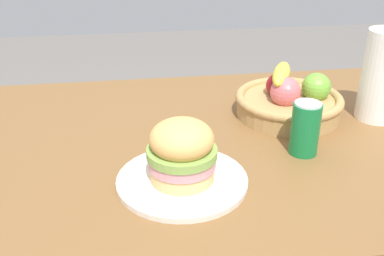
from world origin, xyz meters
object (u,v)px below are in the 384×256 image
object	(u,v)px
fruit_basket	(289,100)
paper_towel_roll	(383,76)
sandwich	(182,151)
plate	(182,180)
soda_can	(305,128)

from	to	relation	value
fruit_basket	paper_towel_roll	distance (m)	0.25
sandwich	paper_towel_roll	world-z (taller)	paper_towel_roll
plate	paper_towel_roll	bearing A→B (deg)	23.51
fruit_basket	paper_towel_roll	size ratio (longest dim) A/B	1.21
plate	sandwich	size ratio (longest dim) A/B	1.90
soda_can	paper_towel_roll	bearing A→B (deg)	30.46
plate	soda_can	bearing A→B (deg)	16.54
fruit_basket	paper_towel_roll	bearing A→B (deg)	-12.60
plate	paper_towel_roll	xyz separation A→B (m)	(0.56, 0.24, 0.11)
fruit_basket	paper_towel_roll	world-z (taller)	paper_towel_roll
plate	sandwich	xyz separation A→B (m)	(0.00, 0.00, 0.07)
soda_can	paper_towel_roll	distance (m)	0.31
sandwich	paper_towel_roll	distance (m)	0.61
soda_can	paper_towel_roll	xyz separation A→B (m)	(0.27, 0.16, 0.06)
sandwich	soda_can	bearing A→B (deg)	16.54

